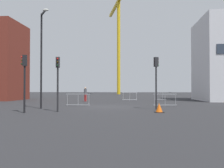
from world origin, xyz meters
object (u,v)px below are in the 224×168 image
Objects in this scene: construction_crane at (118,31)px; traffic_cone_on_verge at (159,108)px; traffic_light_median at (156,74)px; streetlamp_tall at (42,53)px; pedestrian_walking at (85,93)px; traffic_light_island at (25,74)px; traffic_light_verge at (58,75)px.

construction_crane is 51.07m from traffic_cone_on_verge.
traffic_light_median is at bearing 89.15° from traffic_cone_on_verge.
streetlamp_tall reaches higher than pedestrian_walking.
streetlamp_tall is at bearing 91.45° from traffic_light_island.
construction_crane is 42.47× the size of traffic_cone_on_verge.
streetlamp_tall is at bearing -93.73° from construction_crane.
construction_crane reaches higher than pedestrian_walking.
traffic_light_island is 9.12m from traffic_light_median.
traffic_light_median is at bearing 20.61° from traffic_light_island.
traffic_light_island reaches higher than traffic_light_verge.
construction_crane is 3.54× the size of streetlamp_tall.
traffic_light_island is at bearing -159.39° from traffic_light_median.
traffic_light_island is 1.01× the size of traffic_light_verge.
traffic_light_island reaches higher than traffic_cone_on_verge.
traffic_light_median is 2.24× the size of pedestrian_walking.
traffic_light_island is 2.06m from traffic_light_verge.
construction_crane reaches higher than traffic_light_median.
pedestrian_walking is at bearing 93.31° from traffic_light_verge.
construction_crane is at bearing 97.00° from traffic_light_median.
traffic_light_verge is at bearing 25.57° from traffic_light_island.
traffic_light_median reaches higher than traffic_light_verge.
construction_crane is at bearing 86.58° from traffic_light_island.
traffic_light_verge is (1.94, -2.09, -1.82)m from streetlamp_tall.
traffic_cone_on_verge is at bearing -59.33° from pedestrian_walking.
construction_crane is 7.13× the size of traffic_light_verge.
streetlamp_tall is at bearing 167.57° from traffic_cone_on_verge.
traffic_light_verge is at bearing -178.25° from traffic_cone_on_verge.
streetlamp_tall is at bearing -96.52° from pedestrian_walking.
streetlamp_tall reaches higher than traffic_light_island.
pedestrian_walking is at bearing 125.67° from traffic_light_median.
traffic_light_median is at bearing 1.51° from streetlamp_tall.
streetlamp_tall is 2.01× the size of traffic_light_verge.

